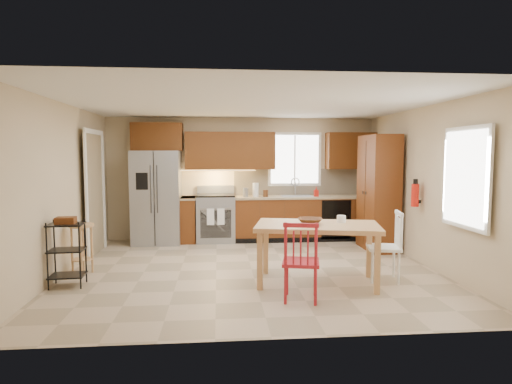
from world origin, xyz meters
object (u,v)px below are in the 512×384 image
object	(u,v)px
dining_table	(317,254)
range_stove	(216,219)
soap_bottle	(316,192)
chair_white	(384,246)
table_bowl	(310,225)
bar_stool	(82,249)
refrigerator	(157,197)
pantry	(378,193)
utility_cart	(67,254)
chair_red	(301,261)
fire_extinguisher	(415,195)
table_jar	(341,221)

from	to	relation	value
dining_table	range_stove	bearing A→B (deg)	127.30
soap_bottle	chair_white	xyz separation A→B (m)	(0.30, -2.83, -0.51)
table_bowl	bar_stool	size ratio (longest dim) A/B	0.45
refrigerator	table_bowl	size ratio (longest dim) A/B	5.49
pantry	utility_cart	bearing A→B (deg)	-159.76
table_bowl	range_stove	bearing A→B (deg)	113.39
refrigerator	chair_red	world-z (taller)	refrigerator
fire_extinguisher	table_bowl	xyz separation A→B (m)	(-1.90, -0.93, -0.29)
pantry	bar_stool	bearing A→B (deg)	-166.39
table_bowl	utility_cart	world-z (taller)	utility_cart
bar_stool	utility_cart	xyz separation A→B (m)	(0.00, -0.62, 0.07)
table_bowl	bar_stool	bearing A→B (deg)	166.40
table_bowl	dining_table	bearing A→B (deg)	0.00
refrigerator	chair_white	xyz separation A→B (m)	(3.48, -2.85, -0.43)
soap_bottle	dining_table	xyz separation A→B (m)	(-0.65, -2.88, -0.60)
refrigerator	table_jar	bearing A→B (deg)	-44.07
pantry	bar_stool	xyz separation A→B (m)	(-4.93, -1.19, -0.68)
soap_bottle	utility_cart	bearing A→B (deg)	-145.67
refrigerator	chair_white	distance (m)	4.52
fire_extinguisher	dining_table	world-z (taller)	fire_extinguisher
dining_table	table_bowl	distance (m)	0.42
table_jar	utility_cart	xyz separation A→B (m)	(-3.69, 0.06, -0.40)
soap_bottle	dining_table	world-z (taller)	soap_bottle
soap_bottle	fire_extinguisher	distance (m)	2.27
dining_table	pantry	bearing A→B (deg)	63.30
dining_table	bar_stool	distance (m)	3.42
soap_bottle	table_jar	xyz separation A→B (m)	(-0.29, -2.77, -0.16)
pantry	utility_cart	xyz separation A→B (m)	(-4.93, -1.82, -0.61)
chair_red	table_bowl	distance (m)	0.77
fire_extinguisher	bar_stool	distance (m)	5.18
soap_bottle	chair_red	distance (m)	3.70
dining_table	table_bowl	xyz separation A→B (m)	(-0.10, 0.00, 0.41)
utility_cart	range_stove	bearing A→B (deg)	52.17
dining_table	fire_extinguisher	bearing A→B (deg)	39.51
refrigerator	utility_cart	distance (m)	2.90
dining_table	chair_white	distance (m)	0.95
bar_stool	refrigerator	bearing A→B (deg)	68.36
soap_bottle	chair_red	xyz separation A→B (m)	(-1.00, -3.53, -0.51)
pantry	chair_red	size ratio (longest dim) A/B	2.18
chair_red	dining_table	bearing A→B (deg)	73.96
table_jar	refrigerator	bearing A→B (deg)	135.93
refrigerator	utility_cart	size ratio (longest dim) A/B	2.07
range_stove	table_bowl	size ratio (longest dim) A/B	2.78
dining_table	table_bowl	size ratio (longest dim) A/B	4.94
range_stove	fire_extinguisher	world-z (taller)	fire_extinguisher
fire_extinguisher	chair_white	distance (m)	1.37
pantry	chair_red	xyz separation A→B (m)	(-1.95, -2.63, -0.57)
refrigerator	chair_white	world-z (taller)	refrigerator
dining_table	chair_red	distance (m)	0.74
fire_extinguisher	utility_cart	distance (m)	5.23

